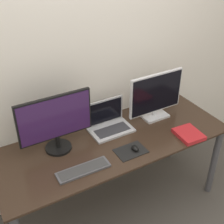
% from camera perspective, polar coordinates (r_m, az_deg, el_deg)
% --- Properties ---
extents(wall_back, '(7.00, 0.05, 2.50)m').
position_cam_1_polar(wall_back, '(2.51, -4.54, 9.31)').
color(wall_back, silver).
rests_on(wall_back, ground_plane).
extents(desk, '(1.87, 0.71, 0.74)m').
position_cam_1_polar(desk, '(2.52, 0.26, -7.24)').
color(desk, '#332319').
rests_on(desk, ground_plane).
extents(monitor_left, '(0.55, 0.20, 0.45)m').
position_cam_1_polar(monitor_left, '(2.27, -10.29, -1.79)').
color(monitor_left, black).
rests_on(monitor_left, desk).
extents(monitor_right, '(0.51, 0.16, 0.41)m').
position_cam_1_polar(monitor_right, '(2.65, 8.03, 2.92)').
color(monitor_right, silver).
rests_on(monitor_right, desk).
extents(laptop, '(0.34, 0.23, 0.23)m').
position_cam_1_polar(laptop, '(2.55, -0.66, -1.89)').
color(laptop, '#ADADB2').
rests_on(laptop, desk).
extents(keyboard, '(0.38, 0.12, 0.02)m').
position_cam_1_polar(keyboard, '(2.19, -5.26, -10.46)').
color(keyboard, '#4C4C51').
rests_on(keyboard, desk).
extents(mousepad, '(0.23, 0.16, 0.00)m').
position_cam_1_polar(mousepad, '(2.35, 3.44, -7.12)').
color(mousepad, black).
rests_on(mousepad, desk).
extents(mouse, '(0.05, 0.07, 0.04)m').
position_cam_1_polar(mouse, '(2.34, 4.22, -6.62)').
color(mouse, black).
rests_on(mouse, mousepad).
extents(book, '(0.20, 0.23, 0.03)m').
position_cam_1_polar(book, '(2.56, 13.84, -3.96)').
color(book, red).
rests_on(book, desk).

